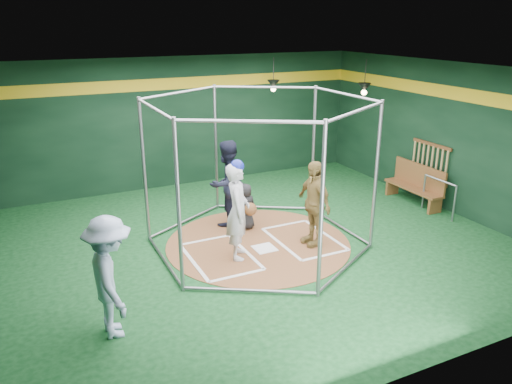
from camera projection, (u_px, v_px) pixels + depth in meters
name	position (u px, v px, depth m)	size (l,w,h in m)	color
room_shell	(258.00, 162.00, 9.78)	(10.10, 9.10, 3.53)	#0C3616
clay_disc	(258.00, 243.00, 10.35)	(3.80, 3.80, 0.01)	brown
home_plate	(265.00, 248.00, 10.09)	(0.43, 0.43, 0.01)	white
batter_box_left	(220.00, 256.00, 9.75)	(1.17, 1.77, 0.01)	white
batter_box_right	(304.00, 239.00, 10.52)	(1.17, 1.77, 0.01)	white
batting_cage	(258.00, 174.00, 9.86)	(4.05, 4.67, 3.00)	gray
bat_rack	(430.00, 162.00, 12.36)	(0.07, 1.25, 0.98)	brown
pendant_lamp_near	(273.00, 84.00, 13.42)	(0.34, 0.34, 0.90)	black
pendant_lamp_far	(364.00, 88.00, 12.79)	(0.34, 0.34, 0.90)	black
batter_figure	(238.00, 210.00, 9.45)	(0.69, 0.81, 1.96)	#BBBBC1
visitor_leopard	(314.00, 203.00, 10.04)	(1.04, 0.43, 1.77)	#AE914A
catcher_figure	(246.00, 207.00, 10.88)	(0.53, 0.57, 1.03)	black
umpire	(227.00, 183.00, 11.02)	(0.94, 0.73, 1.93)	black
bystander_blue	(110.00, 277.00, 7.11)	(1.19, 0.69, 1.85)	#ACC0E3
dugout_bench	(416.00, 184.00, 12.48)	(0.40, 1.72, 1.00)	brown
steel_railing	(439.00, 191.00, 11.70)	(0.05, 1.02, 0.88)	gray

